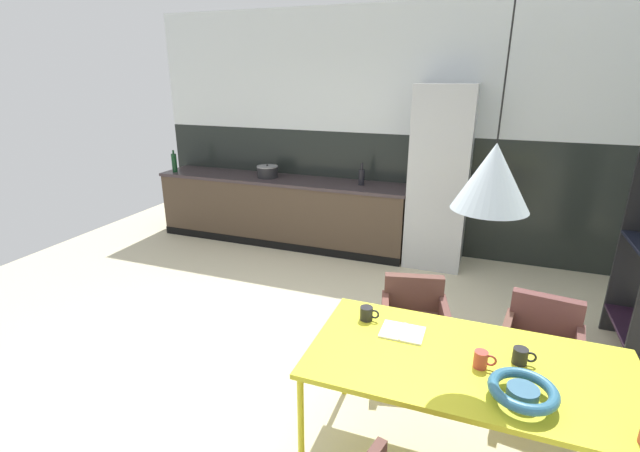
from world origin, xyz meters
name	(u,v)px	position (x,y,z in m)	size (l,w,h in m)	color
ground_plane	(299,365)	(0.00, 0.00, 0.00)	(8.23, 8.23, 0.00)	beige
back_wall_splashback_dark	(384,191)	(0.00, 2.85, 0.74)	(6.33, 0.12, 1.48)	black
back_wall_panel_upper	(390,71)	(0.00, 2.85, 2.22)	(6.33, 0.12, 1.48)	silver
kitchen_counter	(281,210)	(-1.32, 2.49, 0.44)	(3.42, 0.63, 0.88)	#453528
refrigerator_column	(440,178)	(0.72, 2.49, 1.05)	(0.65, 0.60, 2.09)	#ADAFB2
dining_table	(469,368)	(1.25, -0.58, 0.70)	(1.71, 0.87, 0.74)	yellow
armchair_corner_seat	(542,337)	(1.70, 0.24, 0.50)	(0.54, 0.53, 0.75)	brown
armchair_head_of_table	(414,311)	(0.82, 0.35, 0.47)	(0.57, 0.56, 0.71)	brown
fruit_bowl	(523,391)	(1.50, -0.81, 0.80)	(0.32, 0.32, 0.09)	#33607F
open_book	(402,332)	(0.86, -0.43, 0.75)	(0.25, 0.20, 0.02)	white
mug_glass_clear	(481,359)	(1.31, -0.60, 0.79)	(0.12, 0.07, 0.09)	#B23D33
mug_short_terracotta	(521,356)	(1.50, -0.49, 0.79)	(0.12, 0.08, 0.09)	black
mug_dark_espresso	(367,313)	(0.63, -0.35, 0.78)	(0.12, 0.08, 0.09)	black
cooking_pot	(268,172)	(-1.50, 2.48, 0.96)	(0.28, 0.28, 0.18)	black
bottle_vinegar_dark	(174,163)	(-2.87, 2.32, 1.01)	(0.07, 0.07, 0.31)	#0F3319
bottle_oil_tall	(362,176)	(-0.22, 2.50, 0.99)	(0.07, 0.07, 0.28)	black
pendant_lamp_over_table_near	(493,177)	(1.25, -0.57, 1.75)	(0.36, 0.36, 1.33)	black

